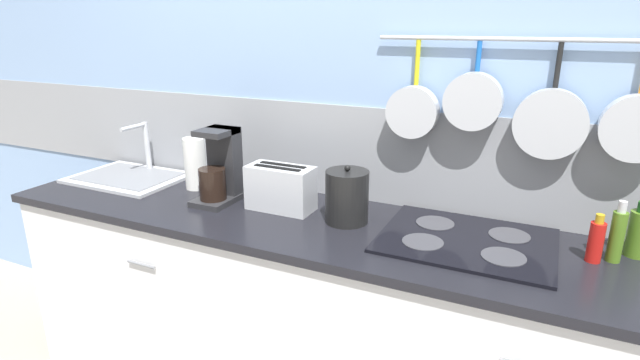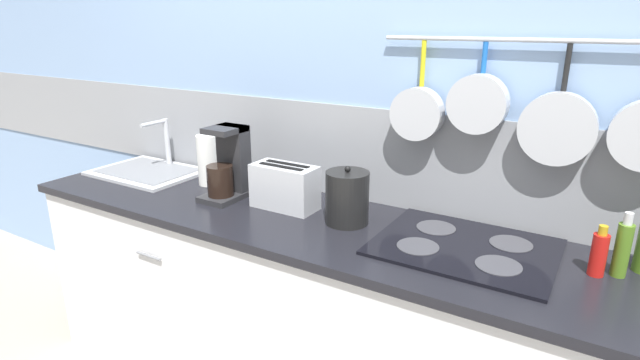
% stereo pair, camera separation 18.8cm
% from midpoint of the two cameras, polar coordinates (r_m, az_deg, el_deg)
% --- Properties ---
extents(wall_back, '(7.20, 0.15, 2.60)m').
position_cam_midpoint_polar(wall_back, '(2.11, 3.26, 7.78)').
color(wall_back, '#84A3CC').
rests_on(wall_back, ground_plane).
extents(cabinet_base, '(2.89, 0.59, 0.85)m').
position_cam_midpoint_polar(cabinet_base, '(2.14, -0.95, -16.67)').
color(cabinet_base, silver).
rests_on(cabinet_base, ground_plane).
extents(countertop, '(2.93, 0.61, 0.03)m').
position_cam_midpoint_polar(countertop, '(1.92, -1.02, -5.70)').
color(countertop, black).
rests_on(countertop, cabinet_base).
extents(sink_basin, '(0.53, 0.39, 0.26)m').
position_cam_midpoint_polar(sink_basin, '(2.67, -22.87, 0.50)').
color(sink_basin, '#B7BABF').
rests_on(sink_basin, countertop).
extents(paper_towel_roll, '(0.10, 0.10, 0.24)m').
position_cam_midpoint_polar(paper_towel_roll, '(2.39, -16.27, 1.81)').
color(paper_towel_roll, white).
rests_on(paper_towel_roll, countertop).
extents(coffee_maker, '(0.15, 0.21, 0.32)m').
position_cam_midpoint_polar(coffee_maker, '(2.20, -13.78, 1.02)').
color(coffee_maker, '#262628').
rests_on(coffee_maker, countertop).
extents(toaster, '(0.29, 0.13, 0.19)m').
position_cam_midpoint_polar(toaster, '(2.06, -7.15, -0.95)').
color(toaster, '#B7BABF').
rests_on(toaster, countertop).
extents(kettle, '(0.17, 0.17, 0.23)m').
position_cam_midpoint_polar(kettle, '(1.91, 0.29, -1.96)').
color(kettle, black).
rests_on(kettle, countertop).
extents(cooktop, '(0.59, 0.47, 0.01)m').
position_cam_midpoint_polar(cooktop, '(1.82, 13.58, -6.78)').
color(cooktop, black).
rests_on(cooktop, countertop).
extents(bottle_sesame_oil, '(0.05, 0.05, 0.16)m').
position_cam_midpoint_polar(bottle_sesame_oil, '(1.79, 26.43, -6.31)').
color(bottle_sesame_oil, red).
rests_on(bottle_sesame_oil, countertop).
extents(bottle_dish_soap, '(0.05, 0.05, 0.21)m').
position_cam_midpoint_polar(bottle_dish_soap, '(1.82, 28.34, -5.62)').
color(bottle_dish_soap, '#4C721E').
rests_on(bottle_dish_soap, countertop).
extents(bottle_hot_sauce, '(0.07, 0.07, 0.19)m').
position_cam_midpoint_polar(bottle_hot_sauce, '(1.90, 30.33, -5.26)').
color(bottle_hot_sauce, '#4C721E').
rests_on(bottle_hot_sauce, countertop).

